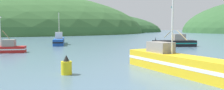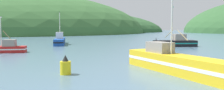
{
  "view_description": "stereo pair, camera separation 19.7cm",
  "coord_description": "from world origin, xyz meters",
  "px_view_note": "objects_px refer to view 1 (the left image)",
  "views": [
    {
      "loc": [
        -9.36,
        -5.2,
        3.62
      ],
      "look_at": [
        -5.36,
        22.72,
        1.4
      ],
      "focal_mm": 35.22,
      "sensor_mm": 36.0,
      "label": 1
    },
    {
      "loc": [
        -9.16,
        -5.23,
        3.62
      ],
      "look_at": [
        -5.36,
        22.72,
        1.4
      ],
      "focal_mm": 35.22,
      "sensor_mm": 36.0,
      "label": 2
    }
  ],
  "objects_px": {
    "fishing_boat_red": "(3,48)",
    "fishing_boat_black": "(175,42)",
    "fishing_boat_blue": "(59,41)",
    "fishing_boat_yellow": "(174,62)",
    "channel_buoy": "(66,66)"
  },
  "relations": [
    {
      "from": "fishing_boat_black",
      "to": "channel_buoy",
      "type": "relative_size",
      "value": 7.42
    },
    {
      "from": "fishing_boat_blue",
      "to": "fishing_boat_yellow",
      "type": "xyz_separation_m",
      "value": [
        12.16,
        -32.21,
        0.01
      ]
    },
    {
      "from": "fishing_boat_blue",
      "to": "channel_buoy",
      "type": "bearing_deg",
      "value": -176.45
    },
    {
      "from": "fishing_boat_black",
      "to": "fishing_boat_yellow",
      "type": "relative_size",
      "value": 1.07
    },
    {
      "from": "fishing_boat_blue",
      "to": "fishing_boat_yellow",
      "type": "relative_size",
      "value": 1.1
    },
    {
      "from": "fishing_boat_blue",
      "to": "fishing_boat_yellow",
      "type": "bearing_deg",
      "value": -162.13
    },
    {
      "from": "fishing_boat_red",
      "to": "channel_buoy",
      "type": "height_order",
      "value": "fishing_boat_red"
    },
    {
      "from": "fishing_boat_black",
      "to": "fishing_boat_yellow",
      "type": "height_order",
      "value": "fishing_boat_black"
    },
    {
      "from": "fishing_boat_blue",
      "to": "channel_buoy",
      "type": "height_order",
      "value": "fishing_boat_blue"
    },
    {
      "from": "fishing_boat_yellow",
      "to": "channel_buoy",
      "type": "relative_size",
      "value": 6.92
    },
    {
      "from": "fishing_boat_blue",
      "to": "fishing_boat_red",
      "type": "bearing_deg",
      "value": 154.3
    },
    {
      "from": "fishing_boat_red",
      "to": "fishing_boat_blue",
      "type": "relative_size",
      "value": 1.04
    },
    {
      "from": "fishing_boat_red",
      "to": "fishing_boat_black",
      "type": "relative_size",
      "value": 1.06
    },
    {
      "from": "fishing_boat_yellow",
      "to": "channel_buoy",
      "type": "distance_m",
      "value": 8.62
    },
    {
      "from": "fishing_boat_red",
      "to": "fishing_boat_black",
      "type": "distance_m",
      "value": 30.01
    }
  ]
}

